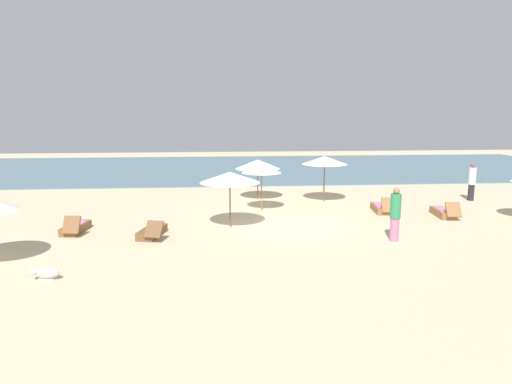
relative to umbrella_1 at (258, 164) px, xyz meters
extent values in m
plane|color=beige|center=(0.86, -5.38, -1.73)|extent=(60.00, 60.00, 0.00)
cube|color=slate|center=(0.86, 11.62, -1.70)|extent=(48.00, 16.00, 0.06)
cylinder|color=brown|center=(0.00, 0.00, -0.78)|extent=(0.05, 0.05, 1.90)
cone|color=silver|center=(0.00, 0.00, 0.00)|extent=(2.20, 2.20, 0.44)
cylinder|color=olive|center=(-0.05, -2.57, -0.76)|extent=(0.05, 0.05, 1.93)
cone|color=white|center=(-0.05, -2.57, 0.10)|extent=(1.73, 1.73, 0.31)
cylinder|color=brown|center=(3.10, -0.84, -0.66)|extent=(0.06, 0.06, 2.13)
cone|color=silver|center=(3.10, -0.84, 0.26)|extent=(2.15, 2.15, 0.38)
cylinder|color=brown|center=(-1.49, -5.29, -0.70)|extent=(0.05, 0.05, 2.05)
cone|color=silver|center=(-1.49, -5.29, 0.17)|extent=(2.25, 2.25, 0.41)
cube|color=brown|center=(-4.26, -6.35, -1.59)|extent=(0.94, 1.60, 0.28)
cube|color=brown|center=(-4.09, -7.03, -1.31)|extent=(0.67, 0.61, 0.53)
cube|color=olive|center=(7.35, -4.26, -1.59)|extent=(0.75, 1.55, 0.28)
cube|color=olive|center=(7.42, -4.96, -1.30)|extent=(0.61, 0.49, 0.57)
cube|color=#D17299|center=(7.35, -4.26, -1.43)|extent=(0.61, 1.10, 0.03)
cube|color=olive|center=(5.07, -3.24, -1.59)|extent=(0.77, 1.56, 0.28)
cube|color=olive|center=(5.15, -3.93, -1.28)|extent=(0.61, 0.42, 0.61)
cube|color=#D17299|center=(5.07, -3.24, -1.43)|extent=(0.63, 1.10, 0.03)
cube|color=brown|center=(-7.09, -5.56, -1.59)|extent=(0.77, 1.56, 0.28)
cube|color=brown|center=(-7.01, -6.26, -1.29)|extent=(0.61, 0.45, 0.60)
cube|color=#D17299|center=(-7.09, -5.56, -1.43)|extent=(0.63, 1.10, 0.03)
cylinder|color=#D17299|center=(3.99, -7.58, -1.33)|extent=(0.33, 0.33, 0.79)
cylinder|color=#338C59|center=(3.99, -7.58, -0.53)|extent=(0.39, 0.39, 0.82)
sphere|color=#A37556|center=(3.99, -7.58, -0.01)|extent=(0.22, 0.22, 0.22)
cylinder|color=#26262D|center=(10.27, -1.16, -1.34)|extent=(0.38, 0.38, 0.78)
cylinder|color=white|center=(10.27, -1.16, -0.53)|extent=(0.45, 0.45, 0.82)
sphere|color=brown|center=(10.27, -1.16, -0.02)|extent=(0.22, 0.22, 0.22)
cube|color=silver|center=(-6.43, -10.34, -1.71)|extent=(0.43, 0.27, 0.04)
ellipsoid|color=silver|center=(-6.43, -10.34, -1.55)|extent=(0.71, 0.40, 0.30)
sphere|color=silver|center=(-6.73, -10.39, -1.49)|extent=(0.21, 0.21, 0.21)
camera|label=1|loc=(-1.89, -22.32, 2.73)|focal=32.56mm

